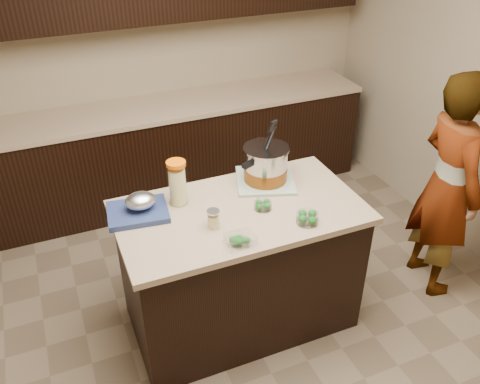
# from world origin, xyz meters

# --- Properties ---
(ground_plane) EXTENTS (4.00, 4.00, 0.00)m
(ground_plane) POSITION_xyz_m (0.00, 0.00, 0.00)
(ground_plane) COLOR brown
(ground_plane) RESTS_ON ground
(room_shell) EXTENTS (4.04, 4.04, 2.72)m
(room_shell) POSITION_xyz_m (0.00, 0.00, 1.71)
(room_shell) COLOR tan
(room_shell) RESTS_ON ground
(back_cabinets) EXTENTS (3.60, 0.63, 2.33)m
(back_cabinets) POSITION_xyz_m (0.00, 1.74, 0.94)
(back_cabinets) COLOR black
(back_cabinets) RESTS_ON ground
(island) EXTENTS (1.46, 0.81, 0.90)m
(island) POSITION_xyz_m (0.00, 0.00, 0.45)
(island) COLOR black
(island) RESTS_ON ground
(dish_towel) EXTENTS (0.46, 0.46, 0.02)m
(dish_towel) POSITION_xyz_m (0.27, 0.22, 0.91)
(dish_towel) COLOR #557951
(dish_towel) RESTS_ON island
(stock_pot) EXTENTS (0.39, 0.38, 0.41)m
(stock_pot) POSITION_xyz_m (0.27, 0.22, 1.02)
(stock_pot) COLOR #B7B7BC
(stock_pot) RESTS_ON dish_towel
(lemonade_pitcher) EXTENTS (0.12, 0.12, 0.28)m
(lemonade_pitcher) POSITION_xyz_m (-0.31, 0.21, 1.03)
(lemonade_pitcher) COLOR #D6CD83
(lemonade_pitcher) RESTS_ON island
(mason_jar) EXTENTS (0.09, 0.09, 0.12)m
(mason_jar) POSITION_xyz_m (-0.21, -0.11, 0.95)
(mason_jar) COLOR #D6CD83
(mason_jar) RESTS_ON island
(broccoli_tub_left) EXTENTS (0.12, 0.12, 0.05)m
(broccoli_tub_left) POSITION_xyz_m (0.13, -0.05, 0.92)
(broccoli_tub_left) COLOR silver
(broccoli_tub_left) RESTS_ON island
(broccoli_tub_right) EXTENTS (0.13, 0.13, 0.06)m
(broccoli_tub_right) POSITION_xyz_m (0.30, -0.27, 0.93)
(broccoli_tub_right) COLOR silver
(broccoli_tub_right) RESTS_ON island
(broccoli_tub_rect) EXTENTS (0.16, 0.12, 0.06)m
(broccoli_tub_rect) POSITION_xyz_m (-0.12, -0.31, 0.93)
(broccoli_tub_rect) COLOR silver
(broccoli_tub_rect) RESTS_ON island
(blue_tray) EXTENTS (0.38, 0.32, 0.13)m
(blue_tray) POSITION_xyz_m (-0.56, 0.18, 0.95)
(blue_tray) COLOR navy
(blue_tray) RESTS_ON island
(person) EXTENTS (0.46, 0.63, 1.60)m
(person) POSITION_xyz_m (1.44, -0.16, 0.80)
(person) COLOR gray
(person) RESTS_ON ground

